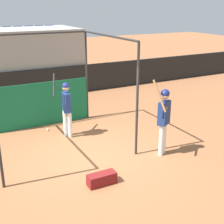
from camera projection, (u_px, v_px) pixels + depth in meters
The scene contains 8 objects.
ground_plane at pixel (90, 157), 8.75m from camera, with size 60.00×60.00×0.00m, color #935B38.
outfield_wall at pixel (31, 85), 13.89m from camera, with size 24.00×0.12×1.32m.
bleacher_section at pixel (21, 60), 15.00m from camera, with size 5.40×3.20×3.00m.
batting_cage at pixel (42, 93), 10.09m from camera, with size 3.72×3.51×3.20m.
player_batter at pixel (66, 104), 9.78m from camera, with size 0.59×0.93×1.98m.
player_waiting at pixel (164, 115), 8.55m from camera, with size 0.62×0.65×2.21m.
equipment_bag at pixel (102, 179), 7.41m from camera, with size 0.70×0.28×0.28m.
baseball at pixel (48, 130), 10.56m from camera, with size 0.07×0.07×0.07m.
Camera 1 is at (-3.11, -7.22, 4.09)m, focal length 50.00 mm.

